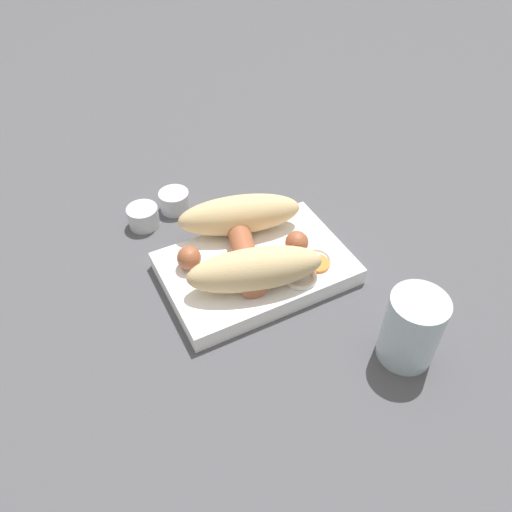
{
  "coord_description": "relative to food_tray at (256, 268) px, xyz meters",
  "views": [
    {
      "loc": [
        -0.21,
        -0.41,
        0.48
      ],
      "look_at": [
        0.0,
        0.0,
        0.03
      ],
      "focal_mm": 35.0,
      "sensor_mm": 36.0,
      "label": 1
    }
  ],
  "objects": [
    {
      "name": "condiment_cup_far",
      "position": [
        -0.1,
        0.17,
        0.0
      ],
      "size": [
        0.05,
        0.05,
        0.03
      ],
      "color": "silver",
      "rests_on": "ground_plane"
    },
    {
      "name": "sausage",
      "position": [
        -0.01,
        0.01,
        0.03
      ],
      "size": [
        0.17,
        0.14,
        0.03
      ],
      "color": "#9E5638",
      "rests_on": "food_tray"
    },
    {
      "name": "ground_plane",
      "position": [
        0.0,
        0.0,
        -0.01
      ],
      "size": [
        3.0,
        3.0,
        0.0
      ],
      "primitive_type": "plane",
      "color": "#4C4C51"
    },
    {
      "name": "condiment_cup_near",
      "position": [
        -0.05,
        0.18,
        0.0
      ],
      "size": [
        0.05,
        0.05,
        0.03
      ],
      "color": "silver",
      "rests_on": "ground_plane"
    },
    {
      "name": "pickled_veggies",
      "position": [
        0.05,
        -0.04,
        0.01
      ],
      "size": [
        0.08,
        0.08,
        0.01
      ],
      "color": "#F99E4C",
      "rests_on": "food_tray"
    },
    {
      "name": "bread_roll",
      "position": [
        -0.01,
        0.02,
        0.04
      ],
      "size": [
        0.2,
        0.2,
        0.05
      ],
      "color": "#DBBC84",
      "rests_on": "food_tray"
    },
    {
      "name": "drink_glass",
      "position": [
        0.09,
        -0.19,
        0.03
      ],
      "size": [
        0.06,
        0.06,
        0.09
      ],
      "color": "silver",
      "rests_on": "ground_plane"
    },
    {
      "name": "food_tray",
      "position": [
        0.0,
        0.0,
        0.0
      ],
      "size": [
        0.24,
        0.16,
        0.02
      ],
      "color": "white",
      "rests_on": "ground_plane"
    }
  ]
}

